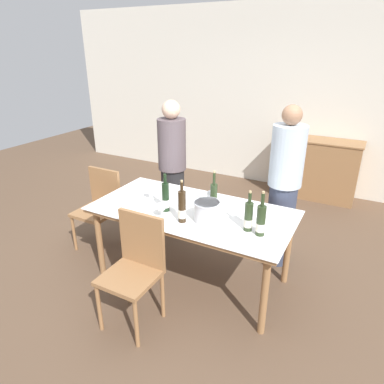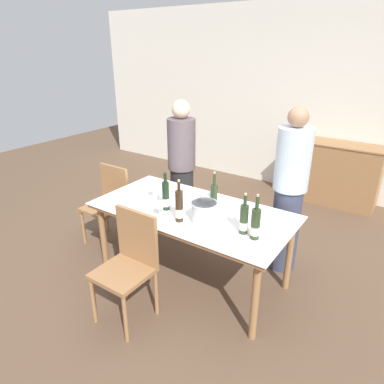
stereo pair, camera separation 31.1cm
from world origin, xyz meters
name	(u,v)px [view 2 (the right image)]	position (x,y,z in m)	size (l,w,h in m)	color
ground_plane	(192,277)	(0.00, 0.00, 0.00)	(12.00, 12.00, 0.00)	brown
back_wall	(303,101)	(0.00, 2.99, 1.40)	(8.00, 0.10, 2.80)	silver
sideboard_cabinet	(334,173)	(0.68, 2.70, 0.45)	(1.24, 0.46, 0.90)	#996B42
dining_table	(192,216)	(0.00, 0.00, 0.69)	(1.88, 0.94, 0.76)	#996B42
ice_bucket	(204,212)	(0.22, -0.13, 0.86)	(0.23, 0.23, 0.18)	silver
wine_bottle_0	(255,224)	(0.70, -0.14, 0.89)	(0.07, 0.07, 0.38)	#28381E
wine_bottle_1	(166,196)	(-0.20, -0.13, 0.89)	(0.07, 0.07, 0.36)	black
wine_bottle_2	(244,220)	(0.59, -0.12, 0.88)	(0.07, 0.07, 0.35)	#28381E
wine_bottle_3	(179,207)	(0.03, -0.24, 0.90)	(0.07, 0.07, 0.38)	#332314
wine_bottle_4	(214,198)	(0.17, 0.11, 0.88)	(0.07, 0.07, 0.38)	#28381E
wine_glass_0	(153,188)	(-0.48, 0.02, 0.86)	(0.07, 0.07, 0.14)	white
wine_glass_1	(160,206)	(-0.17, -0.26, 0.86)	(0.08, 0.08, 0.15)	white
wine_glass_2	(212,195)	(0.09, 0.20, 0.86)	(0.07, 0.07, 0.14)	white
chair_near_front	(130,259)	(-0.15, -0.70, 0.55)	(0.42, 0.42, 0.95)	#996B42
chair_left_end	(109,199)	(-1.23, 0.09, 0.52)	(0.42, 0.42, 0.90)	#996B42
person_host	(182,168)	(-0.68, 0.78, 0.81)	(0.33, 0.33, 1.62)	#262628
person_guest_left	(289,193)	(0.67, 0.71, 0.84)	(0.33, 0.33, 1.68)	#383F56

